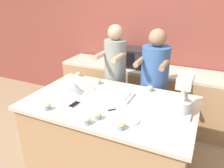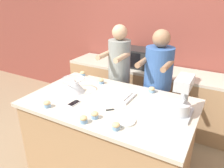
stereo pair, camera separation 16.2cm
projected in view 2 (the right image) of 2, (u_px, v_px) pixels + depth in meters
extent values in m
cube|color=brown|center=(162.00, 36.00, 3.51)|extent=(10.00, 0.06, 2.70)
cube|color=#A87F56|center=(110.00, 139.00, 2.50)|extent=(1.70, 1.01, 0.91)
cube|color=beige|center=(110.00, 103.00, 2.32)|extent=(1.77, 1.07, 0.04)
cube|color=#A87F56|center=(150.00, 96.00, 3.59)|extent=(2.80, 0.60, 0.86)
cube|color=beige|center=(152.00, 70.00, 3.42)|extent=(2.80, 0.60, 0.04)
cylinder|color=#232328|center=(119.00, 109.00, 3.21)|extent=(0.23, 0.23, 0.83)
cylinder|color=gray|center=(119.00, 63.00, 2.93)|extent=(0.29, 0.29, 0.61)
sphere|color=tan|center=(120.00, 32.00, 2.77)|extent=(0.20, 0.20, 0.20)
cylinder|color=tan|center=(105.00, 55.00, 2.79)|extent=(0.06, 0.34, 0.06)
cylinder|color=tan|center=(122.00, 57.00, 2.68)|extent=(0.06, 0.34, 0.06)
cylinder|color=#232328|center=(154.00, 117.00, 2.96)|extent=(0.27, 0.27, 0.89)
cylinder|color=#335693|center=(159.00, 68.00, 2.68)|extent=(0.34, 0.34, 0.52)
sphere|color=#936B4C|center=(161.00, 38.00, 2.53)|extent=(0.21, 0.21, 0.21)
cylinder|color=#936B4C|center=(143.00, 62.00, 2.57)|extent=(0.06, 0.34, 0.06)
cylinder|color=#936B4C|center=(167.00, 66.00, 2.43)|extent=(0.06, 0.34, 0.06)
cube|color=#B2B7BC|center=(180.00, 113.00, 2.05)|extent=(0.20, 0.30, 0.03)
cylinder|color=#B2B7BC|center=(185.00, 95.00, 2.09)|extent=(0.07, 0.07, 0.26)
cube|color=#B2B7BC|center=(184.00, 83.00, 1.91)|extent=(0.13, 0.26, 0.10)
cylinder|color=#BCBCC1|center=(180.00, 109.00, 1.99)|extent=(0.17, 0.17, 0.11)
cone|color=#BCBCC1|center=(74.00, 85.00, 2.50)|extent=(0.25, 0.25, 0.17)
torus|color=#BCBCC1|center=(73.00, 79.00, 2.46)|extent=(0.26, 0.26, 0.01)
cube|color=silver|center=(114.00, 95.00, 2.42)|extent=(0.43, 0.28, 0.02)
cube|color=white|center=(114.00, 93.00, 2.42)|extent=(0.35, 0.22, 0.02)
cube|color=black|center=(138.00, 57.00, 3.46)|extent=(0.45, 0.36, 0.29)
cube|color=black|center=(131.00, 60.00, 3.34)|extent=(0.31, 0.01, 0.23)
cube|color=#2D2D2D|center=(143.00, 62.00, 3.25)|extent=(0.09, 0.01, 0.23)
cube|color=silver|center=(74.00, 103.00, 2.26)|extent=(0.08, 0.15, 0.01)
cube|color=black|center=(74.00, 103.00, 2.26)|extent=(0.07, 0.13, 0.00)
cylinder|color=white|center=(125.00, 121.00, 1.94)|extent=(0.18, 0.18, 0.02)
cube|color=#BCBCC1|center=(121.00, 108.00, 2.16)|extent=(0.11, 0.11, 0.01)
cube|color=black|center=(110.00, 110.00, 2.14)|extent=(0.07, 0.07, 0.01)
cylinder|color=#759EC6|center=(152.00, 91.00, 2.51)|extent=(0.07, 0.07, 0.04)
ellipsoid|color=tan|center=(152.00, 89.00, 2.49)|extent=(0.07, 0.07, 0.04)
cylinder|color=#759EC6|center=(95.00, 116.00, 2.00)|extent=(0.07, 0.07, 0.04)
ellipsoid|color=tan|center=(95.00, 114.00, 1.99)|extent=(0.07, 0.07, 0.04)
cylinder|color=#759EC6|center=(101.00, 82.00, 2.74)|extent=(0.07, 0.07, 0.04)
ellipsoid|color=tan|center=(101.00, 80.00, 2.73)|extent=(0.07, 0.07, 0.04)
cylinder|color=#759EC6|center=(84.00, 121.00, 1.93)|extent=(0.07, 0.07, 0.04)
ellipsoid|color=tan|center=(84.00, 118.00, 1.92)|extent=(0.07, 0.07, 0.04)
cylinder|color=#759EC6|center=(116.00, 128.00, 1.83)|extent=(0.07, 0.07, 0.04)
ellipsoid|color=tan|center=(116.00, 125.00, 1.82)|extent=(0.07, 0.07, 0.04)
cylinder|color=#759EC6|center=(47.00, 105.00, 2.19)|extent=(0.07, 0.07, 0.04)
ellipsoid|color=tan|center=(47.00, 103.00, 2.18)|extent=(0.07, 0.07, 0.04)
cylinder|color=#759EC6|center=(83.00, 75.00, 2.99)|extent=(0.07, 0.07, 0.04)
ellipsoid|color=tan|center=(82.00, 73.00, 2.98)|extent=(0.07, 0.07, 0.04)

